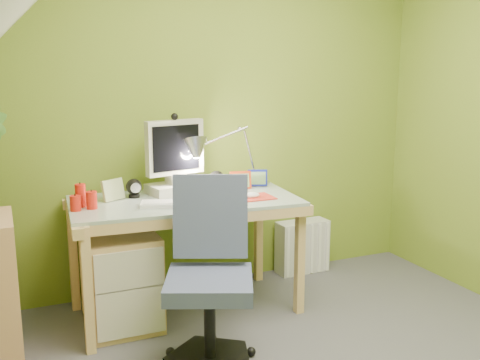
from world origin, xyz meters
name	(u,v)px	position (x,y,z in m)	size (l,w,h in m)	color
wall_back	(205,113)	(0.00, 1.60, 1.20)	(3.20, 0.01, 2.40)	olive
desk	(186,256)	(-0.29, 1.18, 0.36)	(1.35, 0.67, 0.72)	tan
monitor	(175,150)	(-0.29, 1.36, 0.99)	(0.40, 0.23, 0.54)	beige
speaker_left	(134,188)	(-0.56, 1.34, 0.78)	(0.10, 0.10, 0.11)	black
speaker_right	(217,180)	(-0.02, 1.34, 0.79)	(0.10, 0.10, 0.13)	black
keyboard	(179,204)	(-0.37, 1.04, 0.73)	(0.43, 0.14, 0.02)	white
mousepad	(251,198)	(0.09, 1.04, 0.73)	(0.26, 0.19, 0.01)	red
mouse	(252,195)	(0.09, 1.04, 0.74)	(0.10, 0.07, 0.04)	white
amber_tumbler	(217,191)	(-0.11, 1.10, 0.77)	(0.08, 0.08, 0.10)	#963215
candle_cluster	(82,197)	(-0.89, 1.19, 0.79)	(0.18, 0.15, 0.13)	red
photo_frame_red	(241,180)	(0.13, 1.30, 0.78)	(0.14, 0.02, 0.12)	#BB3614
photo_frame_blue	(257,178)	(0.27, 1.34, 0.78)	(0.13, 0.02, 0.11)	navy
photo_frame_green	(113,190)	(-0.69, 1.32, 0.79)	(0.15, 0.02, 0.13)	#B6C487
desk_lamp	(241,143)	(0.16, 1.36, 1.02)	(0.55, 0.23, 0.59)	#B7B8BC
task_chair	(209,283)	(-0.37, 0.53, 0.44)	(0.49, 0.49, 0.88)	#434C6F
radiator	(302,246)	(0.72, 1.50, 0.19)	(0.39, 0.15, 0.39)	silver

